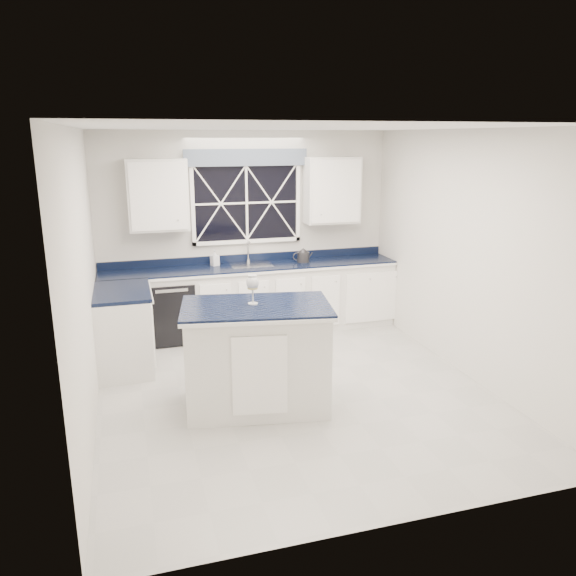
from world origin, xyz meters
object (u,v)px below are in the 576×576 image
object	(u,v)px
soap_bottle	(215,258)
faucet	(248,251)
dishwasher	(171,310)
wine_glass	(253,284)
kettle	(303,256)
island	(257,356)

from	to	relation	value
soap_bottle	faucet	bearing A→B (deg)	7.70
dishwasher	wine_glass	world-z (taller)	wine_glass
dishwasher	faucet	size ratio (longest dim) A/B	2.72
faucet	kettle	bearing A→B (deg)	-14.50
dishwasher	island	xyz separation A→B (m)	(0.65, -2.19, 0.12)
faucet	kettle	xyz separation A→B (m)	(0.73, -0.19, -0.07)
island	wine_glass	distance (m)	0.73
faucet	dishwasher	bearing A→B (deg)	-169.98
faucet	soap_bottle	xyz separation A→B (m)	(-0.48, -0.06, -0.05)
island	kettle	world-z (taller)	kettle
kettle	wine_glass	world-z (taller)	wine_glass
dishwasher	wine_glass	distance (m)	2.39
kettle	soap_bottle	xyz separation A→B (m)	(-1.20, 0.12, 0.01)
dishwasher	faucet	world-z (taller)	faucet
faucet	soap_bottle	world-z (taller)	faucet
kettle	soap_bottle	world-z (taller)	soap_bottle
wine_glass	soap_bottle	distance (m)	2.28
island	kettle	bearing A→B (deg)	71.23
dishwasher	wine_glass	bearing A→B (deg)	-73.69
dishwasher	soap_bottle	distance (m)	0.90
wine_glass	soap_bottle	size ratio (longest dim) A/B	1.35
dishwasher	wine_glass	xyz separation A→B (m)	(0.63, -2.14, 0.85)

